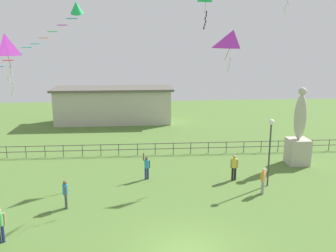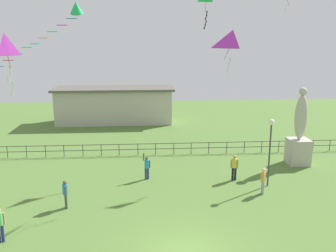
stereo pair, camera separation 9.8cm
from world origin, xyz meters
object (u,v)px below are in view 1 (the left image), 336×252
object	(u,v)px
statue_monument	(299,138)
streamer_kite	(64,17)
person_2	(234,166)
person_0	(66,193)
person_3	(147,166)
person_4	(263,179)
kite_3	(6,49)
person_1	(0,223)
kite_5	(233,42)
lamppost	(270,138)

from	to	relation	value
statue_monument	streamer_kite	world-z (taller)	streamer_kite
person_2	statue_monument	bearing A→B (deg)	27.34
statue_monument	person_0	size ratio (longest dim) A/B	3.56
person_3	streamer_kite	world-z (taller)	streamer_kite
person_0	streamer_kite	distance (m)	9.16
streamer_kite	person_4	bearing A→B (deg)	9.03
person_3	kite_3	bearing A→B (deg)	-130.13
kite_3	streamer_kite	xyz separation A→B (m)	(2.02, 2.35, 1.41)
person_3	person_4	size ratio (longest dim) A/B	1.14
statue_monument	person_3	world-z (taller)	statue_monument
person_1	person_3	distance (m)	9.93
kite_3	streamer_kite	world-z (taller)	streamer_kite
kite_5	person_1	bearing A→B (deg)	-178.44
person_1	person_4	size ratio (longest dim) A/B	1.24
person_0	person_2	world-z (taller)	person_2
statue_monument	person_0	distance (m)	16.83
person_1	kite_3	world-z (taller)	kite_3
person_2	kite_3	world-z (taller)	kite_3
statue_monument	person_3	bearing A→B (deg)	-168.71
person_1	person_2	distance (m)	14.11
person_2	kite_3	size ratio (longest dim) A/B	0.67
statue_monument	kite_5	size ratio (longest dim) A/B	3.28
person_1	person_2	world-z (taller)	person_1
lamppost	person_2	distance (m)	3.07
person_2	person_3	world-z (taller)	person_3
person_4	kite_3	distance (m)	15.39
person_0	kite_3	distance (m)	8.37
lamppost	streamer_kite	xyz separation A→B (m)	(-11.38, -2.86, 6.89)
person_0	person_1	world-z (taller)	person_1
statue_monument	kite_5	bearing A→B (deg)	-129.04
lamppost	person_0	distance (m)	12.44
statue_monument	person_1	world-z (taller)	statue_monument
lamppost	person_4	xyz separation A→B (m)	(-0.71, -1.16, -2.23)
person_0	streamer_kite	xyz separation A→B (m)	(0.65, -0.61, 9.11)
statue_monument	lamppost	world-z (taller)	statue_monument
lamppost	streamer_kite	bearing A→B (deg)	-165.92
lamppost	streamer_kite	distance (m)	13.61
kite_3	kite_5	xyz separation A→B (m)	(9.51, -0.07, 0.29)
person_3	person_2	bearing A→B (deg)	-6.03
person_3	person_4	world-z (taller)	person_3
person_4	kite_5	xyz separation A→B (m)	(-3.19, -4.12, 8.00)
person_0	person_4	distance (m)	11.37
statue_monument	person_2	world-z (taller)	statue_monument
lamppost	person_2	world-z (taller)	lamppost
statue_monument	person_4	distance (m)	6.75
kite_5	person_2	bearing A→B (deg)	72.50
person_1	person_2	xyz separation A→B (m)	(12.43, 6.68, -0.01)
person_0	person_1	size ratio (longest dim) A/B	0.81
person_1	streamer_kite	distance (m)	9.87
person_1	person_3	size ratio (longest dim) A/B	1.09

